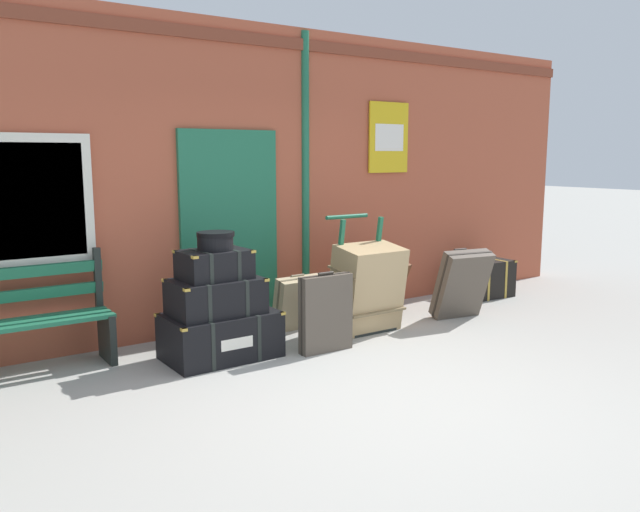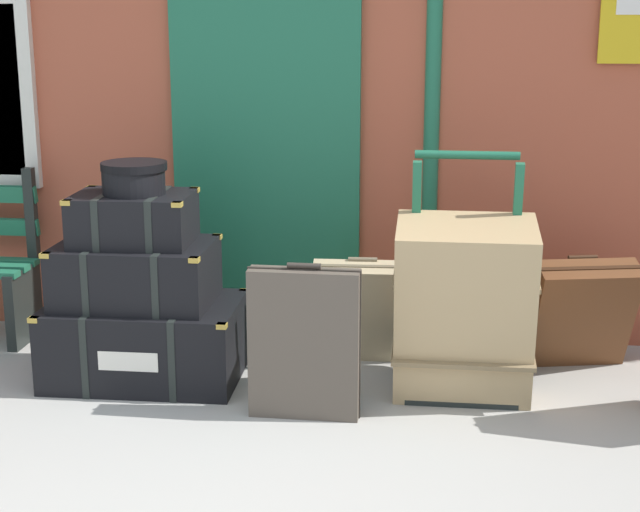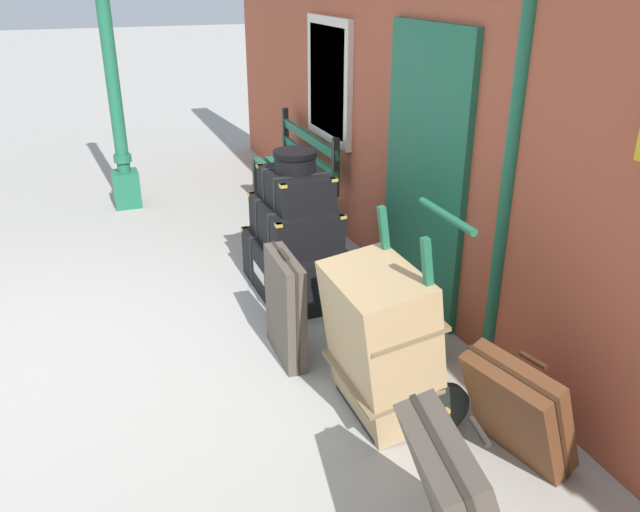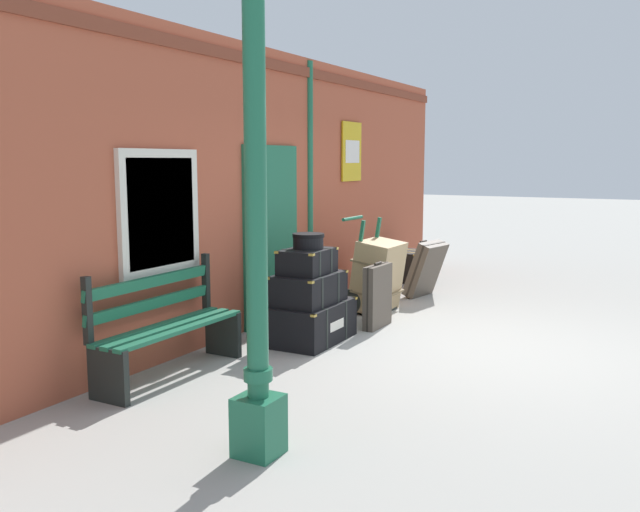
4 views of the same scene
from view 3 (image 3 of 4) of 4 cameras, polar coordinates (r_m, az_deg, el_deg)
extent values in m
plane|color=#A3A099|center=(4.58, -19.24, -9.11)|extent=(60.00, 60.00, 0.00)
cube|color=#AD5138|center=(4.69, 11.91, 13.68)|extent=(10.40, 0.30, 3.20)
cube|color=#1E6647|center=(4.77, 9.22, 7.25)|extent=(1.10, 0.05, 2.10)
cube|color=#123D2A|center=(4.77, 9.10, 7.23)|extent=(0.06, 0.02, 2.10)
cube|color=silver|center=(6.37, 0.81, 15.38)|extent=(1.04, 0.06, 1.16)
cube|color=silver|center=(6.36, 0.65, 15.37)|extent=(0.88, 0.02, 1.00)
cylinder|color=#1E6647|center=(3.88, 17.04, 11.08)|extent=(0.09, 0.09, 3.14)
cube|color=#1E6647|center=(7.45, -16.86, 5.75)|extent=(0.28, 0.28, 0.40)
cylinder|color=#1E6647|center=(7.16, -18.28, 16.82)|extent=(0.14, 0.14, 2.50)
cylinder|color=#1E6647|center=(7.36, -17.18, 8.33)|extent=(0.19, 0.19, 0.08)
cube|color=#1E6647|center=(6.68, -3.82, 6.94)|extent=(1.60, 0.09, 0.04)
cube|color=#1E6647|center=(6.72, -2.67, 7.08)|extent=(1.60, 0.09, 0.04)
cube|color=#1E6647|center=(6.77, -1.53, 7.20)|extent=(1.60, 0.09, 0.04)
cube|color=#1E6647|center=(6.73, -1.07, 8.89)|extent=(1.60, 0.05, 0.10)
cube|color=#1E6647|center=(6.68, -1.08, 10.54)|extent=(1.60, 0.05, 0.10)
cube|color=black|center=(7.48, -4.47, 6.99)|extent=(0.06, 0.40, 0.45)
cube|color=black|center=(7.41, -3.09, 10.90)|extent=(0.06, 0.06, 0.56)
cube|color=black|center=(6.12, -0.39, 3.13)|extent=(0.06, 0.40, 0.45)
cube|color=black|center=(6.03, 1.39, 7.87)|extent=(0.06, 0.06, 0.56)
cube|color=black|center=(5.20, -2.09, -0.95)|extent=(1.01, 0.65, 0.42)
cube|color=black|center=(5.39, -2.89, -0.01)|extent=(0.05, 0.65, 0.43)
cube|color=black|center=(5.01, -1.23, -1.95)|extent=(0.05, 0.65, 0.43)
cube|color=#B79338|center=(5.47, -6.78, 2.43)|extent=(0.05, 0.05, 0.02)
cube|color=#B79338|center=(4.62, -3.64, -1.62)|extent=(0.05, 0.05, 0.02)
cube|color=#B79338|center=(5.63, -0.88, 3.26)|extent=(0.05, 0.05, 0.02)
cube|color=#B79338|center=(4.82, 3.16, -0.49)|extent=(0.05, 0.05, 0.02)
cube|color=silver|center=(5.14, -5.52, -1.38)|extent=(0.36, 0.01, 0.10)
cube|color=black|center=(5.09, -2.25, 3.00)|extent=(0.80, 0.54, 0.32)
cube|color=black|center=(5.25, -2.87, 3.66)|extent=(0.04, 0.55, 0.33)
cube|color=black|center=(4.93, -1.58, 2.30)|extent=(0.04, 0.55, 0.33)
cube|color=#B79338|center=(5.32, -6.15, 5.51)|extent=(0.05, 0.05, 0.02)
cube|color=#B79338|center=(4.63, -3.71, 2.75)|extent=(0.05, 0.05, 0.02)
cube|color=#B79338|center=(5.45, -1.04, 6.12)|extent=(0.05, 0.05, 0.02)
cube|color=#B79338|center=(4.78, 2.02, 3.51)|extent=(0.05, 0.05, 0.02)
cube|color=black|center=(5.00, -2.19, 6.13)|extent=(0.61, 0.46, 0.26)
cube|color=black|center=(5.12, -2.72, 6.55)|extent=(0.05, 0.45, 0.27)
cube|color=black|center=(4.88, -1.63, 5.69)|extent=(0.05, 0.45, 0.27)
cube|color=#B79338|center=(5.16, -5.41, 7.97)|extent=(0.05, 0.05, 0.02)
cube|color=#B79338|center=(4.65, -3.32, 6.25)|extent=(0.05, 0.05, 0.02)
cube|color=#B79338|center=(5.28, -1.23, 8.46)|extent=(0.05, 0.05, 0.02)
cube|color=#B79338|center=(4.79, 1.24, 6.81)|extent=(0.05, 0.05, 0.02)
cylinder|color=black|center=(4.92, -2.25, 8.44)|extent=(0.32, 0.32, 0.16)
cylinder|color=black|center=(4.90, -2.24, 9.12)|extent=(0.34, 0.34, 0.04)
cube|color=black|center=(3.95, 4.95, -13.27)|extent=(0.56, 0.28, 0.03)
cube|color=#1E6647|center=(3.90, 6.35, -3.69)|extent=(0.04, 0.22, 1.19)
cube|color=#1E6647|center=(3.52, 10.00, -7.19)|extent=(0.04, 0.22, 1.19)
cylinder|color=#1E6647|center=(3.55, 11.21, 3.54)|extent=(0.54, 0.04, 0.04)
cylinder|color=black|center=(4.20, 6.39, -8.43)|extent=(0.04, 0.32, 0.32)
cylinder|color=#B79338|center=(4.20, 6.39, -8.43)|extent=(0.07, 0.06, 0.06)
cylinder|color=black|center=(3.74, 10.88, -13.24)|extent=(0.04, 0.32, 0.32)
cylinder|color=#B79338|center=(3.74, 10.88, -13.24)|extent=(0.07, 0.06, 0.06)
cube|color=tan|center=(3.70, 5.48, -7.62)|extent=(0.68, 0.56, 0.93)
cube|color=olive|center=(3.81, 5.37, -10.13)|extent=(0.70, 0.46, 0.09)
cube|color=olive|center=(3.60, 5.60, -4.96)|extent=(0.70, 0.46, 0.09)
cube|color=brown|center=(3.57, 17.26, -13.04)|extent=(0.62, 0.50, 0.63)
cylinder|color=#3A2112|center=(3.42, 18.47, -8.78)|extent=(0.16, 0.06, 0.03)
cube|color=#351E10|center=(3.57, 17.26, -13.04)|extent=(0.60, 0.36, 0.58)
cube|color=#51473D|center=(2.84, 12.47, -21.29)|extent=(0.65, 0.53, 0.80)
cylinder|color=#302A24|center=(2.61, 14.04, -14.91)|extent=(0.16, 0.05, 0.03)
cube|color=#2C2721|center=(2.84, 12.47, -21.29)|extent=(0.64, 0.39, 0.76)
cube|color=tan|center=(4.40, 7.93, -4.95)|extent=(0.55, 0.31, 0.57)
cylinder|color=#71644C|center=(4.28, 8.42, -1.51)|extent=(0.16, 0.03, 0.03)
cube|color=brown|center=(4.40, 7.93, -4.95)|extent=(0.56, 0.16, 0.55)
cube|color=#51473D|center=(4.25, -3.11, -4.61)|extent=(0.53, 0.14, 0.73)
cylinder|color=#302A24|center=(4.08, -3.23, 0.15)|extent=(0.16, 0.03, 0.03)
cube|color=#2C2721|center=(4.25, -3.11, -4.61)|extent=(0.54, 0.03, 0.74)
camera|label=1|loc=(7.83, -49.95, 11.67)|focal=35.64mm
camera|label=2|loc=(4.45, -67.87, 2.88)|focal=54.80mm
camera|label=4|loc=(10.83, -33.05, 17.84)|focal=37.97mm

